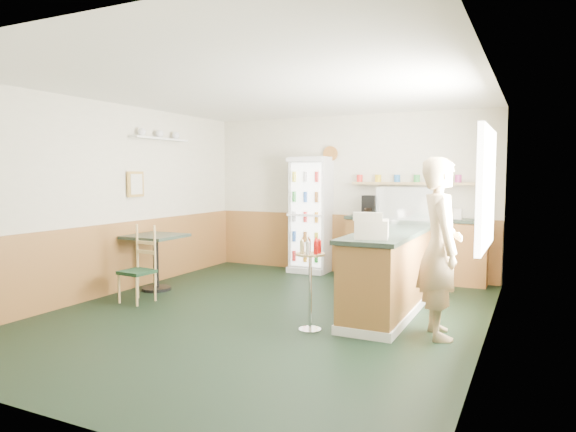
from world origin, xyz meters
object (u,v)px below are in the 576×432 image
Objects in this scene: display_case at (411,206)px; cafe_table at (156,251)px; shopkeeper at (440,248)px; cafe_chair at (141,262)px; cash_register at (372,229)px; drinks_fridge at (310,215)px; condiment_stand at (310,271)px.

display_case reaches higher than cafe_table.
cafe_chair is (-3.85, -0.19, -0.40)m from shopkeeper.
cafe_table is at bearing 158.99° from cash_register.
cash_register is at bearing -8.34° from cafe_table.
display_case is 1.09× the size of cafe_table.
cafe_chair is at bearing -148.44° from display_case.
drinks_fridge is 2.44× the size of cafe_table.
shopkeeper is 4.14m from cafe_table.
condiment_stand is (-1.29, -0.41, -0.29)m from shopkeeper.
cafe_table is (-3.40, -1.34, -0.69)m from display_case.
cafe_table is at bearing 164.04° from condiment_stand.
display_case is (1.94, -0.95, 0.26)m from drinks_fridge.
cafe_chair is (-3.15, -1.93, -0.73)m from display_case.
display_case is 3.72m from cafe_table.
display_case is at bearing -0.33° from shopkeeper.
drinks_fridge is 2.76m from cafe_table.
condiment_stand is 1.21× the size of cafe_table.
cash_register is 0.44× the size of cafe_table.
shopkeeper reaches higher than cafe_table.
drinks_fridge is 3.77m from shopkeeper.
shopkeeper is at bearing 6.88° from cafe_chair.
cafe_chair is at bearing 175.22° from condiment_stand.
cafe_table is at bearing -122.47° from drinks_fridge.
cash_register is 3.48m from cafe_table.
shopkeeper is 1.89× the size of condiment_stand.
shopkeeper is at bearing -4.47° from cash_register.
display_case is 0.90× the size of condiment_stand.
cash_register is (-0.00, -1.84, -0.15)m from display_case.
shopkeeper is 3.88m from cafe_chair.
shopkeeper is at bearing -5.54° from cafe_table.
cash_register is at bearing 5.68° from cafe_chair.
cash_register is 0.81m from condiment_stand.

